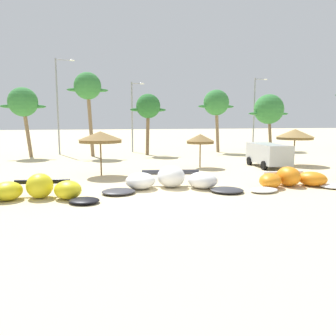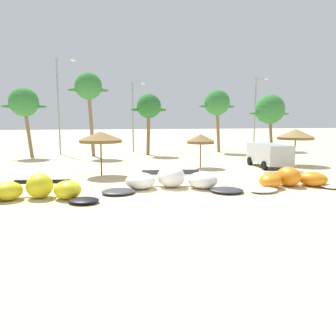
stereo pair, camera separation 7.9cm
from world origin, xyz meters
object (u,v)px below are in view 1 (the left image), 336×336
beach_umbrella_near_van (100,137)px  lamppost_east_center (133,113)px  beach_umbrella_middle (200,139)px  parked_van (268,153)px  kite_center (292,179)px  palm_center_left (148,107)px  beach_umbrella_near_palms (295,134)px  palm_left_of_gap (88,88)px  lamppost_east (255,109)px  lamppost_west_center (59,102)px  kite_left_of_center (172,180)px  palm_left (23,103)px  kite_left (38,190)px  palm_center_right (216,103)px  palm_right_of_gap (269,110)px

beach_umbrella_near_van → lamppost_east_center: 17.33m
beach_umbrella_near_van → beach_umbrella_middle: 8.06m
parked_van → kite_center: bearing=-111.7°
palm_center_left → lamppost_east_center: lamppost_east_center is taller
palm_center_left → beach_umbrella_near_palms: bearing=-47.5°
parked_van → lamppost_east_center: (-8.33, 15.56, 3.44)m
beach_umbrella_near_van → lamppost_east_center: bearing=74.2°
palm_left_of_gap → lamppost_east: size_ratio=0.92×
beach_umbrella_near_palms → lamppost_west_center: 24.12m
kite_left_of_center → palm_left: (-10.14, 19.09, 4.93)m
palm_left → beach_umbrella_near_palms: bearing=-28.1°
beach_umbrella_near_van → palm_left: palm_left is taller
beach_umbrella_middle → lamppost_east_center: lamppost_east_center is taller
kite_center → palm_center_left: (-4.27, 19.33, 4.65)m
kite_left_of_center → kite_center: kite_left_of_center is taller
lamppost_west_center → kite_center: bearing=-59.1°
beach_umbrella_near_van → beach_umbrella_near_palms: beach_umbrella_near_palms is taller
lamppost_east_center → palm_center_left: bearing=-75.4°
kite_center → beach_umbrella_near_palms: (5.86, 8.27, 2.13)m
lamppost_east → beach_umbrella_near_van: bearing=-139.6°
palm_left → palm_left_of_gap: bearing=-8.2°
kite_left → palm_center_left: size_ratio=0.94×
beach_umbrella_near_palms → palm_center_right: (-1.92, 12.32, 3.08)m
beach_umbrella_near_van → palm_left: size_ratio=0.43×
kite_center → beach_umbrella_near_van: bearing=146.3°
lamppost_west_center → lamppost_east_center: (8.13, 0.79, -1.15)m
beach_umbrella_middle → palm_center_left: (-2.06, 10.56, 2.82)m
parked_van → palm_right_of_gap: 16.55m
beach_umbrella_near_van → beach_umbrella_near_palms: size_ratio=0.97×
beach_umbrella_middle → lamppost_west_center: lamppost_west_center is taller
beach_umbrella_near_palms → palm_left_of_gap: bearing=145.7°
beach_umbrella_middle → lamppost_east: 20.83m
beach_umbrella_near_palms → lamppost_east: lamppost_east is taller
kite_left_of_center → beach_umbrella_near_palms: size_ratio=2.45×
palm_left → palm_left_of_gap: 6.52m
palm_left → palm_left_of_gap: size_ratio=0.82×
beach_umbrella_near_van → parked_van: beach_umbrella_near_van is taller
kite_center → parked_van: bearing=68.3°
beach_umbrella_near_van → palm_left: bearing=116.2°
parked_van → palm_center_left: bearing=122.1°
beach_umbrella_near_van → kite_left: bearing=-117.0°
beach_umbrella_near_van → palm_right_of_gap: 26.02m
beach_umbrella_near_van → palm_right_of_gap: size_ratio=0.43×
palm_right_of_gap → lamppost_east: size_ratio=0.75×
palm_left → lamppost_west_center: size_ratio=0.68×
kite_center → parked_van: (3.04, 7.66, 0.67)m
palm_center_left → palm_left_of_gap: bearing=179.4°
beach_umbrella_near_palms → kite_left: bearing=-157.3°
palm_center_left → lamppost_east: 16.21m
kite_left → beach_umbrella_near_van: bearing=63.0°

